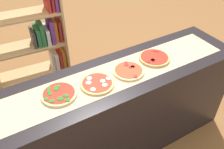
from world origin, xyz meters
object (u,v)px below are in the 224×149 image
(pizza_mozzarella_1, at_px, (97,83))
(pizza_pepperoni_3, at_px, (154,58))
(pizza_pepperoni_2, at_px, (129,71))
(bookshelf, at_px, (39,46))
(pizza_spinach_0, at_px, (59,94))

(pizza_mozzarella_1, distance_m, pizza_pepperoni_3, 0.57)
(pizza_pepperoni_3, bearing_deg, pizza_mozzarella_1, -175.32)
(pizza_mozzarella_1, bearing_deg, pizza_pepperoni_3, 4.68)
(pizza_pepperoni_2, bearing_deg, pizza_pepperoni_3, 7.30)
(pizza_pepperoni_3, distance_m, bookshelf, 1.30)
(pizza_pepperoni_2, height_order, pizza_pepperoni_3, pizza_pepperoni_3)
(pizza_spinach_0, distance_m, pizza_pepperoni_2, 0.57)
(pizza_pepperoni_2, relative_size, bookshelf, 0.18)
(bookshelf, bearing_deg, pizza_pepperoni_3, -55.80)
(pizza_spinach_0, relative_size, pizza_pepperoni_2, 1.02)
(pizza_spinach_0, bearing_deg, pizza_pepperoni_2, -2.42)
(pizza_spinach_0, xyz_separation_m, bookshelf, (0.14, 1.07, -0.23))
(pizza_mozzarella_1, bearing_deg, pizza_pepperoni_2, 2.06)
(pizza_mozzarella_1, distance_m, pizza_pepperoni_2, 0.29)
(pizza_mozzarella_1, xyz_separation_m, pizza_pepperoni_2, (0.29, 0.01, 0.00))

